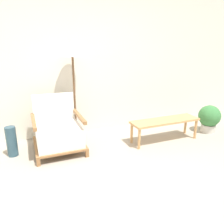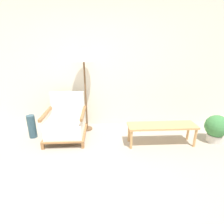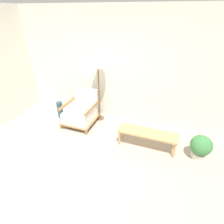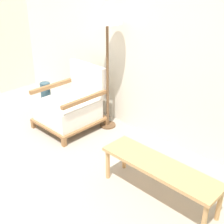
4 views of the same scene
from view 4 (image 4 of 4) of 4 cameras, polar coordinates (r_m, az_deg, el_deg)
wall_back at (r=3.93m, az=5.92°, el=14.59°), size 8.00×0.06×2.70m
armchair at (r=4.33m, az=-7.55°, el=1.06°), size 0.74×0.80×0.84m
floor_lamp at (r=3.95m, az=-0.90°, el=16.54°), size 0.39×0.39×1.68m
coffee_table at (r=3.05m, az=8.70°, el=-10.25°), size 1.22×0.34×0.38m
vase at (r=4.90m, az=-11.96°, el=2.73°), size 0.15×0.15×0.46m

